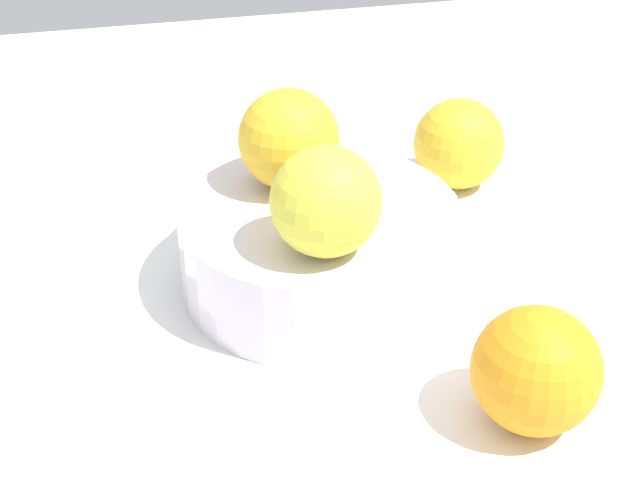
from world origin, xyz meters
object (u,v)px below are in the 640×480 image
at_px(fruit_bowl, 320,249).
at_px(orange_loose_0, 536,370).
at_px(orange_in_bowl_0, 326,202).
at_px(orange_loose_1, 459,144).
at_px(orange_in_bowl_1, 289,139).

relative_size(fruit_bowl, orange_loose_0, 2.57).
bearing_deg(orange_in_bowl_0, orange_loose_0, 130.46).
relative_size(fruit_bowl, orange_loose_1, 2.59).
xyz_separation_m(orange_in_bowl_1, orange_loose_1, (-0.15, -0.08, -0.06)).
height_order(orange_in_bowl_1, orange_loose_1, orange_in_bowl_1).
bearing_deg(fruit_bowl, orange_in_bowl_1, -71.30).
bearing_deg(orange_loose_1, orange_loose_0, 78.96).
height_order(fruit_bowl, orange_loose_0, orange_loose_0).
bearing_deg(orange_in_bowl_0, orange_in_bowl_1, -86.41).
distance_m(orange_in_bowl_1, orange_loose_1, 0.18).
distance_m(fruit_bowl, orange_in_bowl_0, 0.08).
bearing_deg(orange_loose_1, fruit_bowl, 39.26).
distance_m(orange_in_bowl_0, orange_loose_1, 0.23).
relative_size(orange_loose_0, orange_loose_1, 1.01).
bearing_deg(orange_in_bowl_1, orange_loose_1, -153.37).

